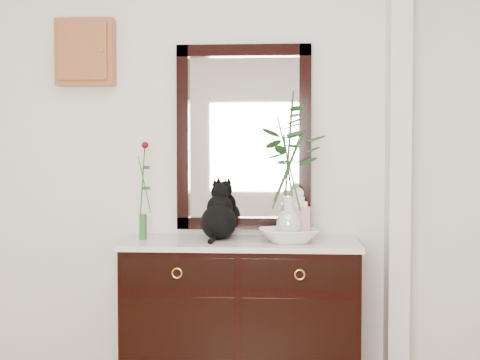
# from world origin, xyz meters

# --- Properties ---
(wall_back) EXTENTS (3.60, 0.04, 2.70)m
(wall_back) POSITION_xyz_m (0.00, 1.98, 1.35)
(wall_back) COLOR silver
(wall_back) RESTS_ON ground
(pilaster) EXTENTS (0.12, 0.20, 2.70)m
(pilaster) POSITION_xyz_m (1.00, 1.90, 1.35)
(pilaster) COLOR silver
(pilaster) RESTS_ON ground
(sideboard) EXTENTS (1.33, 0.52, 0.82)m
(sideboard) POSITION_xyz_m (0.10, 1.73, 0.47)
(sideboard) COLOR black
(sideboard) RESTS_ON ground
(wall_mirror) EXTENTS (0.80, 0.06, 1.10)m
(wall_mirror) POSITION_xyz_m (0.10, 1.97, 1.44)
(wall_mirror) COLOR black
(wall_mirror) RESTS_ON wall_back
(key_cabinet) EXTENTS (0.35, 0.10, 0.40)m
(key_cabinet) POSITION_xyz_m (-0.85, 1.94, 1.95)
(key_cabinet) COLOR brown
(key_cabinet) RESTS_ON wall_back
(cat) EXTENTS (0.25, 0.30, 0.33)m
(cat) POSITION_xyz_m (-0.03, 1.80, 1.02)
(cat) COLOR black
(cat) RESTS_ON sideboard
(lotus_bowl) EXTENTS (0.40, 0.40, 0.08)m
(lotus_bowl) POSITION_xyz_m (0.37, 1.68, 0.89)
(lotus_bowl) COLOR white
(lotus_bowl) RESTS_ON sideboard
(vase_branches) EXTENTS (0.52, 0.52, 0.83)m
(vase_branches) POSITION_xyz_m (0.37, 1.68, 1.29)
(vase_branches) COLOR silver
(vase_branches) RESTS_ON lotus_bowl
(bud_vase_rose) EXTENTS (0.08, 0.08, 0.57)m
(bud_vase_rose) POSITION_xyz_m (-0.47, 1.76, 1.14)
(bud_vase_rose) COLOR #2E5D2B
(bud_vase_rose) RESTS_ON sideboard
(ginger_jar) EXTENTS (0.14, 0.14, 0.31)m
(ginger_jar) POSITION_xyz_m (0.42, 1.76, 1.01)
(ginger_jar) COLOR white
(ginger_jar) RESTS_ON sideboard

